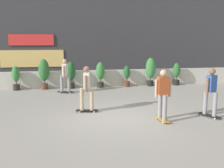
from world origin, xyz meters
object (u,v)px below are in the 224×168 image
at_px(potted_plant_0, 16,77).
at_px(skater_by_wall_right, 163,93).
at_px(potted_plant_3, 100,73).
at_px(skater_mid_plaza, 65,74).
at_px(potted_plant_2, 71,73).
at_px(skater_foreground, 87,87).
at_px(potted_plant_4, 127,75).
at_px(potted_plant_5, 151,69).
at_px(skater_far_left, 211,90).
at_px(potted_plant_6, 176,73).
at_px(potted_plant_1, 44,72).

xyz_separation_m(potted_plant_0, skater_by_wall_right, (5.69, -6.18, 0.24)).
height_order(potted_plant_3, skater_mid_plaza, skater_mid_plaza).
bearing_deg(skater_mid_plaza, potted_plant_2, 76.12).
bearing_deg(potted_plant_0, skater_foreground, -54.72).
xyz_separation_m(potted_plant_4, potted_plant_5, (1.39, -0.00, 0.31)).
relative_size(skater_far_left, skater_by_wall_right, 1.00).
distance_m(potted_plant_6, skater_foreground, 7.30).
bearing_deg(potted_plant_0, potted_plant_6, -0.00).
distance_m(potted_plant_0, potted_plant_1, 1.46).
height_order(potted_plant_0, skater_mid_plaza, skater_mid_plaza).
xyz_separation_m(potted_plant_3, potted_plant_4, (1.50, 0.00, -0.17)).
distance_m(potted_plant_3, skater_mid_plaza, 2.25).
bearing_deg(potted_plant_2, potted_plant_5, -0.00).
relative_size(potted_plant_2, skater_far_left, 0.86).
relative_size(potted_plant_6, skater_far_left, 0.76).
xyz_separation_m(potted_plant_3, potted_plant_6, (4.46, 0.00, -0.09)).
distance_m(potted_plant_3, skater_by_wall_right, 6.30).
height_order(potted_plant_2, skater_far_left, skater_far_left).
bearing_deg(skater_foreground, potted_plant_1, 111.98).
height_order(potted_plant_2, potted_plant_3, potted_plant_2).
bearing_deg(skater_foreground, skater_far_left, -17.97).
bearing_deg(potted_plant_4, skater_mid_plaza, -160.68).
relative_size(potted_plant_1, skater_by_wall_right, 0.95).
relative_size(potted_plant_0, potted_plant_4, 1.06).
xyz_separation_m(potted_plant_0, potted_plant_6, (8.91, -0.00, 0.02)).
height_order(potted_plant_0, potted_plant_5, potted_plant_5).
distance_m(potted_plant_4, skater_far_left, 6.25).
bearing_deg(skater_by_wall_right, skater_foreground, 148.35).
distance_m(potted_plant_0, potted_plant_3, 4.45).
height_order(potted_plant_5, skater_by_wall_right, skater_by_wall_right).
bearing_deg(potted_plant_5, skater_foreground, -130.14).
bearing_deg(potted_plant_1, skater_foreground, -68.02).
bearing_deg(potted_plant_6, potted_plant_2, 180.00).
relative_size(potted_plant_2, skater_mid_plaza, 0.86).
relative_size(potted_plant_3, potted_plant_4, 1.17).
bearing_deg(potted_plant_1, skater_mid_plaza, -47.07).
height_order(potted_plant_1, potted_plant_3, potted_plant_1).
bearing_deg(potted_plant_4, potted_plant_0, -180.00).
distance_m(potted_plant_3, skater_far_left, 6.77).
height_order(skater_far_left, skater_foreground, same).
height_order(potted_plant_6, skater_mid_plaza, skater_mid_plaza).
bearing_deg(potted_plant_5, potted_plant_2, 180.00).
bearing_deg(skater_mid_plaza, potted_plant_5, 13.96).
xyz_separation_m(skater_far_left, skater_by_wall_right, (-1.76, -0.12, 0.00)).
bearing_deg(skater_by_wall_right, potted_plant_6, 62.54).
bearing_deg(skater_far_left, potted_plant_1, 134.77).
xyz_separation_m(potted_plant_3, skater_far_left, (3.00, -6.06, 0.13)).
distance_m(potted_plant_0, skater_by_wall_right, 8.41).
distance_m(potted_plant_4, skater_mid_plaza, 3.61).
xyz_separation_m(potted_plant_1, potted_plant_5, (5.90, 0.00, -0.00)).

